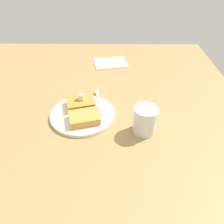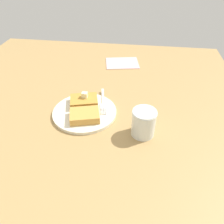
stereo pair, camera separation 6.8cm
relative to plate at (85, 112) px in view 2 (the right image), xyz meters
The scene contains 8 objects.
table_surface 5.99cm from the plate, 160.32° to the right, with size 120.95×120.95×2.75cm, color #A5814D.
plate is the anchor object (origin of this frame).
toast_slice_left 4.42cm from the plate, 164.85° to the right, with size 7.10×9.41×2.44cm, color #BC8534.
toast_slice_middle 4.42cm from the plate, 15.15° to the left, with size 7.10×9.41×2.44cm, color gold.
butter_pat_primary 6.08cm from the plate, behind, with size 1.92×1.73×1.92cm, color #F2E8AF.
fork 7.79cm from the plate, 134.96° to the left, with size 15.98×4.48×0.36cm.
syrup_jar 21.45cm from the plate, 69.99° to the left, with size 7.34×7.34×8.59cm.
napkin 41.69cm from the plate, 167.83° to the left, with size 12.47×15.49×0.30cm, color beige.
Camera 2 is at (62.32, 19.28, 49.50)cm, focal length 35.00 mm.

